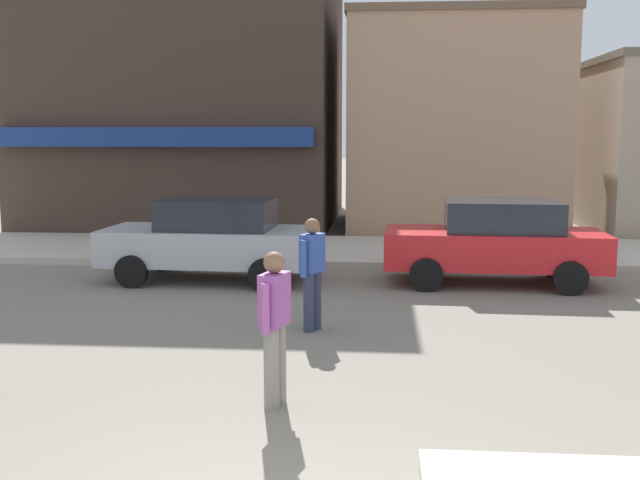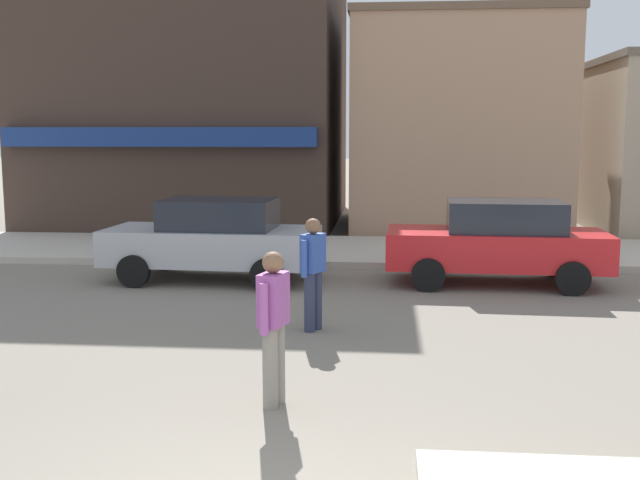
# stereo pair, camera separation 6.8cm
# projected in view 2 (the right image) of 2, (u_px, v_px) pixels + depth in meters

# --- Properties ---
(kerb_far) EXTENTS (80.00, 4.00, 0.15)m
(kerb_far) POSITION_uv_depth(u_px,v_px,m) (351.00, 251.00, 17.45)
(kerb_far) COLOR beige
(kerb_far) RESTS_ON ground
(parked_car_nearest) EXTENTS (4.08, 2.03, 1.56)m
(parked_car_nearest) POSITION_uv_depth(u_px,v_px,m) (214.00, 238.00, 14.22)
(parked_car_nearest) COLOR #B7B7BC
(parked_car_nearest) RESTS_ON ground
(parked_car_second) EXTENTS (4.07, 2.01, 1.56)m
(parked_car_second) POSITION_uv_depth(u_px,v_px,m) (498.00, 241.00, 13.86)
(parked_car_second) COLOR red
(parked_car_second) RESTS_ON ground
(pedestrian_crossing_near) EXTENTS (0.36, 0.53, 1.61)m
(pedestrian_crossing_near) POSITION_uv_depth(u_px,v_px,m) (313.00, 271.00, 10.56)
(pedestrian_crossing_near) COLOR #2D334C
(pedestrian_crossing_near) RESTS_ON ground
(pedestrian_crossing_far) EXTENTS (0.31, 0.55, 1.61)m
(pedestrian_crossing_far) POSITION_uv_depth(u_px,v_px,m) (274.00, 324.00, 7.61)
(pedestrian_crossing_far) COLOR gray
(pedestrian_crossing_far) RESTS_ON ground
(building_corner_shop) EXTENTS (8.98, 9.61, 8.73)m
(building_corner_shop) POSITION_uv_depth(u_px,v_px,m) (201.00, 83.00, 23.76)
(building_corner_shop) COLOR #3D2D26
(building_corner_shop) RESTS_ON ground
(building_storefront_left_near) EXTENTS (6.02, 6.12, 6.09)m
(building_storefront_left_near) POSITION_uv_depth(u_px,v_px,m) (454.00, 125.00, 22.19)
(building_storefront_left_near) COLOR tan
(building_storefront_left_near) RESTS_ON ground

